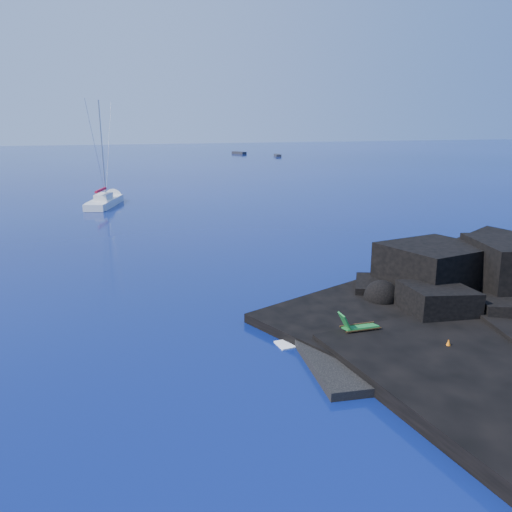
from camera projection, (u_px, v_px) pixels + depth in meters
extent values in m
plane|color=#04113E|center=(308.00, 375.00, 19.10)|extent=(400.00, 400.00, 0.00)
cube|color=black|center=(402.00, 353.00, 20.89)|extent=(9.08, 6.86, 0.70)
cube|color=silver|center=(398.00, 348.00, 20.54)|extent=(2.14, 1.64, 0.05)
cone|color=orange|center=(448.00, 345.00, 20.17)|extent=(0.44, 0.44, 0.54)
cube|color=black|center=(239.00, 154.00, 145.96)|extent=(3.42, 5.26, 0.67)
cube|color=#242429|center=(278.00, 156.00, 136.08)|extent=(2.13, 4.61, 0.59)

